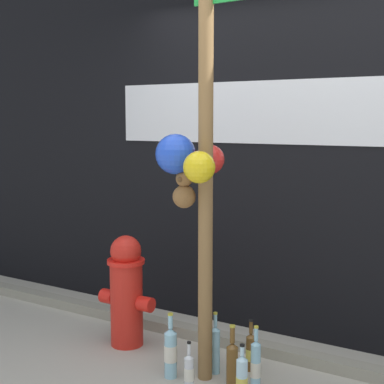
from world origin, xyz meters
name	(u,v)px	position (x,y,z in m)	size (l,w,h in m)	color
building_wall	(298,82)	(0.00, 1.43, 1.89)	(10.00, 0.21, 3.77)	black
curb_strip	(266,349)	(0.00, 0.94, 0.04)	(8.00, 0.12, 0.08)	gray
memorial_post	(198,120)	(-0.23, 0.40, 1.61)	(0.66, 0.47, 2.82)	olive
fire_hydrant	(126,290)	(-0.93, 0.58, 0.40)	(0.44, 0.27, 0.80)	red
bottle_0	(189,373)	(-0.16, 0.19, 0.13)	(0.06, 0.06, 0.32)	silver
bottle_1	(256,364)	(0.15, 0.46, 0.15)	(0.06, 0.06, 0.39)	#93CCE0
bottle_2	(171,352)	(-0.37, 0.31, 0.17)	(0.08, 0.08, 0.42)	#93CCE0
bottle_3	(251,351)	(0.02, 0.66, 0.13)	(0.06, 0.06, 0.34)	brown
bottle_4	(215,349)	(-0.16, 0.51, 0.16)	(0.06, 0.06, 0.40)	#93CCE0
bottle_5	(242,381)	(0.17, 0.22, 0.15)	(0.07, 0.07, 0.36)	#B2DBEA
bottle_6	(232,362)	(0.02, 0.40, 0.15)	(0.07, 0.07, 0.39)	brown
bottle_7	(207,349)	(-0.26, 0.57, 0.12)	(0.07, 0.07, 0.31)	#337038
litter_2	(330,366)	(0.44, 0.98, 0.00)	(0.12, 0.10, 0.01)	tan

